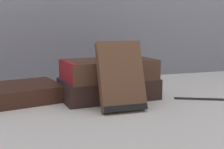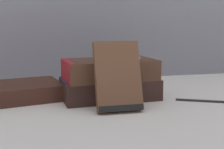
{
  "view_description": "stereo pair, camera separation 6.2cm",
  "coord_description": "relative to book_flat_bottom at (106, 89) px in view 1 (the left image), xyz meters",
  "views": [
    {
      "loc": [
        -0.18,
        -0.63,
        0.18
      ],
      "look_at": [
        0.04,
        0.04,
        0.06
      ],
      "focal_mm": 50.0,
      "sensor_mm": 36.0,
      "label": 1
    },
    {
      "loc": [
        -0.12,
        -0.65,
        0.18
      ],
      "look_at": [
        0.04,
        0.04,
        0.06
      ],
      "focal_mm": 50.0,
      "sensor_mm": 36.0,
      "label": 2
    }
  ],
  "objects": [
    {
      "name": "book_flat_top",
      "position": [
        -0.0,
        -0.01,
        0.05
      ],
      "size": [
        0.22,
        0.14,
        0.05
      ],
      "rotation": [
        0.0,
        0.0,
        0.1
      ],
      "color": "#4C2D1E",
      "rests_on": "book_flat_bottom"
    },
    {
      "name": "book_leaning_front",
      "position": [
        0.0,
        -0.1,
        0.04
      ],
      "size": [
        0.09,
        0.07,
        0.14
      ],
      "rotation": [
        -0.35,
        0.0,
        0.0
      ],
      "color": "brown",
      "rests_on": "ground_plane"
    },
    {
      "name": "ground_plane",
      "position": [
        -0.04,
        -0.06,
        -0.02
      ],
      "size": [
        3.0,
        3.0,
        0.0
      ],
      "primitive_type": "plane",
      "color": "white"
    },
    {
      "name": "pocket_watch",
      "position": [
        0.05,
        -0.01,
        0.07
      ],
      "size": [
        0.05,
        0.05,
        0.01
      ],
      "color": "silver",
      "rests_on": "book_flat_top"
    },
    {
      "name": "book_side_left",
      "position": [
        -0.24,
        0.03,
        -0.01
      ],
      "size": [
        0.27,
        0.2,
        0.04
      ],
      "rotation": [
        0.0,
        0.0,
        0.22
      ],
      "color": "#422319",
      "rests_on": "ground_plane"
    },
    {
      "name": "fountain_pen",
      "position": [
        0.21,
        -0.08,
        -0.02
      ],
      "size": [
        0.12,
        0.06,
        0.01
      ],
      "rotation": [
        0.0,
        0.0,
        -0.44
      ],
      "color": "black",
      "rests_on": "ground_plane"
    },
    {
      "name": "book_flat_bottom",
      "position": [
        0.0,
        0.0,
        0.0
      ],
      "size": [
        0.23,
        0.14,
        0.05
      ],
      "rotation": [
        0.0,
        0.0,
        0.07
      ],
      "color": "#331E19",
      "rests_on": "ground_plane"
    }
  ]
}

